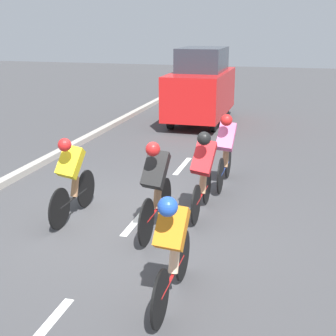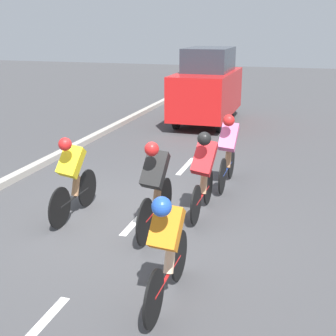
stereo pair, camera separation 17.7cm
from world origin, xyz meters
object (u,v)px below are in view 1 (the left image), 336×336
object	(u,v)px
cyclist_pink	(226,148)
cyclist_red	(203,170)
cyclist_yellow	(71,176)
cyclist_orange	(172,246)
cyclist_black	(156,185)
support_car	(201,87)

from	to	relation	value
cyclist_pink	cyclist_red	bearing A→B (deg)	84.98
cyclist_yellow	cyclist_orange	world-z (taller)	cyclist_yellow
cyclist_orange	cyclist_black	bearing A→B (deg)	-67.74
cyclist_pink	cyclist_red	size ratio (longest dim) A/B	1.06
support_car	cyclist_black	bearing A→B (deg)	97.11
cyclist_black	support_car	distance (m)	8.72
cyclist_orange	support_car	xyz separation A→B (m)	(1.82, -10.45, 0.44)
cyclist_black	cyclist_pink	bearing A→B (deg)	-105.37
cyclist_orange	cyclist_black	xyz separation A→B (m)	(0.74, -1.81, 0.04)
cyclist_red	cyclist_black	world-z (taller)	cyclist_black
cyclist_orange	cyclist_black	world-z (taller)	cyclist_black
cyclist_pink	support_car	distance (m)	6.39
cyclist_red	cyclist_black	distance (m)	1.08
cyclist_yellow	support_car	size ratio (longest dim) A/B	0.43
cyclist_pink	support_car	world-z (taller)	support_car
cyclist_orange	support_car	distance (m)	10.62
cyclist_yellow	cyclist_black	xyz separation A→B (m)	(-1.51, 0.18, 0.03)
cyclist_yellow	support_car	distance (m)	8.49
cyclist_black	cyclist_orange	bearing A→B (deg)	112.26
cyclist_yellow	cyclist_pink	bearing A→B (deg)	-133.37
cyclist_pink	cyclist_orange	distance (m)	4.32
cyclist_pink	support_car	bearing A→B (deg)	-73.92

